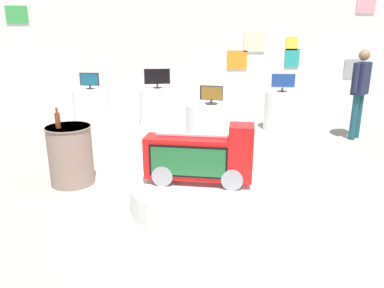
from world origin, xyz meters
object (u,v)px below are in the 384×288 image
at_px(tv_on_left_rear, 211,95).
at_px(shopper_browsing_near_truck, 360,88).
at_px(display_pedestal_left_rear, 211,127).
at_px(bottle_on_side_table, 58,120).
at_px(tv_on_right_rear, 89,80).
at_px(novelty_firetruck_tv, 200,159).
at_px(tv_on_far_right, 157,77).
at_px(main_display_pedestal, 198,194).
at_px(display_pedestal_far_right, 158,106).
at_px(display_pedestal_right_rear, 92,107).
at_px(display_pedestal_center_rear, 281,111).
at_px(tv_on_center_rear, 283,82).
at_px(side_table_round, 71,155).

xyz_separation_m(tv_on_left_rear, shopper_browsing_near_truck, (2.84, 0.52, 0.02)).
relative_size(display_pedestal_left_rear, bottle_on_side_table, 3.25).
bearing_deg(tv_on_right_rear, novelty_firetruck_tv, -62.20).
xyz_separation_m(novelty_firetruck_tv, display_pedestal_left_rear, (0.33, 2.27, -0.20)).
distance_m(tv_on_far_right, shopper_browsing_near_truck, 4.09).
height_order(tv_on_left_rear, tv_on_right_rear, tv_on_right_rear).
relative_size(main_display_pedestal, novelty_firetruck_tv, 1.26).
xyz_separation_m(tv_on_left_rear, tv_on_far_right, (-1.02, 1.86, 0.07)).
distance_m(display_pedestal_far_right, bottle_on_side_table, 3.64).
bearing_deg(bottle_on_side_table, display_pedestal_right_rear, 95.53).
height_order(display_pedestal_left_rear, display_pedestal_center_rear, same).
relative_size(main_display_pedestal, tv_on_right_rear, 3.83).
bearing_deg(novelty_firetruck_tv, main_display_pedestal, 153.70).
relative_size(novelty_firetruck_tv, tv_on_far_right, 2.29).
distance_m(tv_on_left_rear, display_pedestal_far_right, 2.19).
xyz_separation_m(tv_on_left_rear, tv_on_right_rear, (-2.47, 1.79, 0.02)).
bearing_deg(display_pedestal_left_rear, main_display_pedestal, -98.80).
distance_m(display_pedestal_center_rear, shopper_browsing_near_truck, 1.58).
distance_m(display_pedestal_left_rear, tv_on_far_right, 2.21).
distance_m(novelty_firetruck_tv, tv_on_center_rear, 4.02).
relative_size(tv_on_left_rear, display_pedestal_far_right, 0.47).
bearing_deg(display_pedestal_far_right, side_table_round, -107.04).
relative_size(main_display_pedestal, display_pedestal_far_right, 1.93).
distance_m(tv_on_left_rear, tv_on_far_right, 2.12).
xyz_separation_m(display_pedestal_right_rear, display_pedestal_far_right, (1.45, 0.07, 0.00)).
xyz_separation_m(novelty_firetruck_tv, tv_on_center_rear, (1.91, 3.52, 0.40)).
xyz_separation_m(tv_on_left_rear, display_pedestal_far_right, (-1.02, 1.86, -0.56)).
xyz_separation_m(novelty_firetruck_tv, tv_on_right_rear, (-2.14, 4.05, 0.38)).
relative_size(tv_on_right_rear, bottle_on_side_table, 1.55).
relative_size(tv_on_left_rear, shopper_browsing_near_truck, 0.23).
height_order(novelty_firetruck_tv, shopper_browsing_near_truck, shopper_browsing_near_truck).
relative_size(display_pedestal_left_rear, tv_on_right_rear, 2.10).
xyz_separation_m(tv_on_center_rear, side_table_round, (-3.62, -2.74, -0.60)).
distance_m(tv_on_right_rear, shopper_browsing_near_truck, 5.46).
bearing_deg(display_pedestal_left_rear, display_pedestal_far_right, 118.73).
distance_m(main_display_pedestal, shopper_browsing_near_truck, 4.31).
distance_m(tv_on_left_rear, display_pedestal_right_rear, 3.10).
bearing_deg(side_table_round, tv_on_far_right, 72.95).
distance_m(display_pedestal_center_rear, side_table_round, 4.54).
xyz_separation_m(display_pedestal_center_rear, side_table_round, (-3.62, -2.74, 0.01)).
height_order(novelty_firetruck_tv, side_table_round, novelty_firetruck_tv).
bearing_deg(main_display_pedestal, display_pedestal_right_rear, 117.61).
height_order(display_pedestal_right_rear, bottle_on_side_table, bottle_on_side_table).
xyz_separation_m(tv_on_left_rear, side_table_round, (-2.04, -1.48, -0.55)).
bearing_deg(side_table_round, novelty_firetruck_tv, -24.51).
bearing_deg(side_table_round, tv_on_right_rear, 97.35).
height_order(bottle_on_side_table, shopper_browsing_near_truck, shopper_browsing_near_truck).
relative_size(main_display_pedestal, tv_on_far_right, 2.88).
distance_m(tv_on_right_rear, display_pedestal_far_right, 1.56).
bearing_deg(display_pedestal_left_rear, tv_on_center_rear, 38.32).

